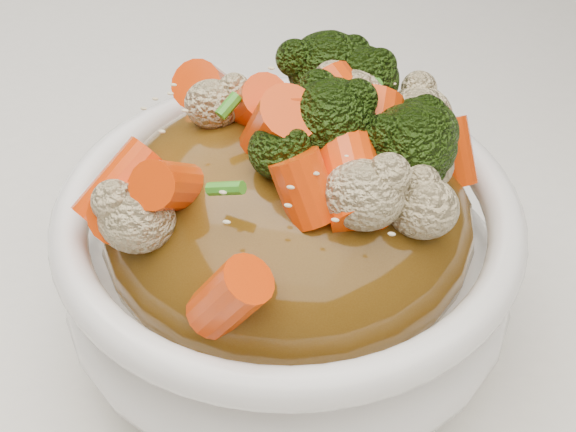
% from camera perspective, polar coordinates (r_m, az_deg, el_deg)
% --- Properties ---
extents(tablecloth, '(1.20, 0.80, 0.04)m').
position_cam_1_polar(tablecloth, '(0.43, -8.26, -8.97)').
color(tablecloth, white).
rests_on(tablecloth, dining_table).
extents(bowl, '(0.24, 0.24, 0.08)m').
position_cam_1_polar(bowl, '(0.38, -0.00, -3.25)').
color(bowl, white).
rests_on(bowl, tablecloth).
extents(sauce_base, '(0.19, 0.19, 0.08)m').
position_cam_1_polar(sauce_base, '(0.36, 0.00, -0.31)').
color(sauce_base, '#57380E').
rests_on(sauce_base, bowl).
extents(carrots, '(0.19, 0.19, 0.04)m').
position_cam_1_polar(carrots, '(0.33, 0.00, 6.88)').
color(carrots, '#F04207').
rests_on(carrots, sauce_base).
extents(broccoli, '(0.19, 0.19, 0.04)m').
position_cam_1_polar(broccoli, '(0.33, 0.00, 6.75)').
color(broccoli, black).
rests_on(broccoli, sauce_base).
extents(cauliflower, '(0.19, 0.19, 0.03)m').
position_cam_1_polar(cauliflower, '(0.33, 0.00, 6.50)').
color(cauliflower, beige).
rests_on(cauliflower, sauce_base).
extents(scallions, '(0.14, 0.14, 0.02)m').
position_cam_1_polar(scallions, '(0.33, -0.00, 7.00)').
color(scallions, '#389121').
rests_on(scallions, sauce_base).
extents(sesame_seeds, '(0.17, 0.17, 0.01)m').
position_cam_1_polar(sesame_seeds, '(0.33, 0.00, 7.00)').
color(sesame_seeds, beige).
rests_on(sesame_seeds, sauce_base).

